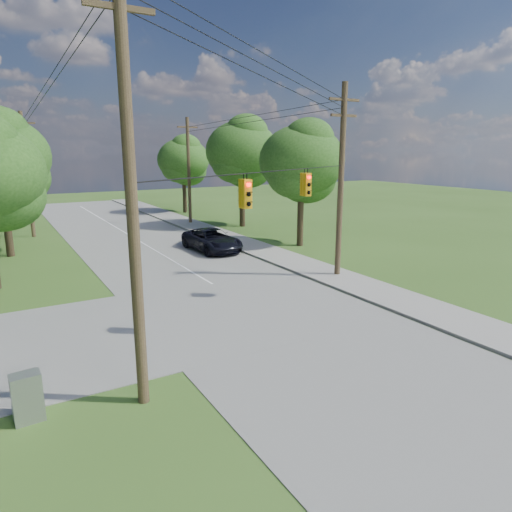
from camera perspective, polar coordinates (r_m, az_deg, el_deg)
ground at (r=15.47m, az=3.67°, el=-13.92°), size 140.00×140.00×0.00m
main_road at (r=20.32m, az=0.51°, el=-7.06°), size 10.00×100.00×0.03m
sidewalk_east at (r=24.24m, az=14.30°, el=-3.99°), size 2.60×100.00×0.12m
pole_sw at (r=12.24m, az=-15.43°, el=8.92°), size 2.00×0.32×12.00m
pole_ne at (r=25.61m, az=10.58°, el=9.42°), size 2.00×0.32×10.50m
pole_north_e at (r=44.66m, az=-8.40°, el=10.55°), size 2.00×0.32×10.00m
pole_north_w at (r=41.54m, az=-26.71°, el=9.13°), size 2.00×0.32×10.00m
power_lines at (r=24.83m, az=-8.62°, el=17.90°), size 13.93×29.62×4.93m
traffic_signals at (r=18.94m, az=2.90°, el=8.48°), size 4.91×3.27×1.05m
tree_e_near at (r=33.78m, az=5.73°, el=11.75°), size 6.20×6.20×8.81m
tree_e_mid at (r=42.53m, az=-1.78°, el=12.96°), size 6.60×6.60×9.64m
tree_e_far at (r=53.03m, az=-9.07°, el=11.77°), size 5.80×5.80×8.32m
car_main_north at (r=32.49m, az=-5.53°, el=2.02°), size 2.85×5.71×1.55m
control_cabinet at (r=13.94m, az=-26.69°, el=-15.51°), size 0.77×0.58×1.34m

